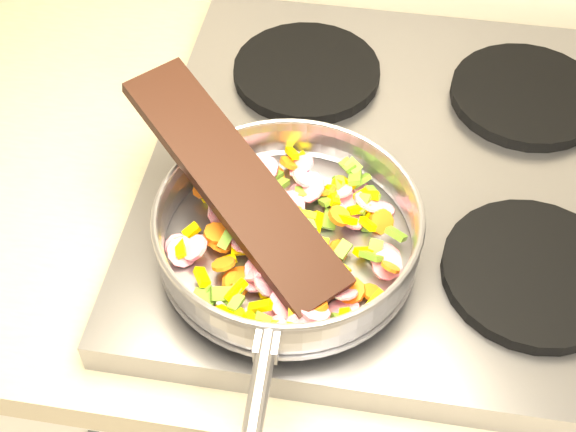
# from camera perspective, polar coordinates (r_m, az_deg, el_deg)

# --- Properties ---
(cooktop) EXTENTS (0.60, 0.60, 0.04)m
(cooktop) POSITION_cam_1_polar(r_m,az_deg,el_deg) (0.97, 8.30, 2.73)
(cooktop) COLOR #939399
(cooktop) RESTS_ON counter_top
(grate_fl) EXTENTS (0.19, 0.19, 0.02)m
(grate_fl) POSITION_cam_1_polar(r_m,az_deg,el_deg) (0.86, -1.45, -1.59)
(grate_fl) COLOR black
(grate_fl) RESTS_ON cooktop
(grate_fr) EXTENTS (0.19, 0.19, 0.02)m
(grate_fr) POSITION_cam_1_polar(r_m,az_deg,el_deg) (0.87, 17.04, -3.89)
(grate_fr) COLOR black
(grate_fr) RESTS_ON cooktop
(grate_bl) EXTENTS (0.19, 0.19, 0.02)m
(grate_bl) POSITION_cam_1_polar(r_m,az_deg,el_deg) (1.05, 1.34, 10.23)
(grate_bl) COLOR black
(grate_bl) RESTS_ON cooktop
(grate_br) EXTENTS (0.19, 0.19, 0.02)m
(grate_br) POSITION_cam_1_polar(r_m,az_deg,el_deg) (1.06, 16.59, 8.23)
(grate_br) COLOR black
(grate_br) RESTS_ON cooktop
(saute_pan) EXTENTS (0.31, 0.48, 0.06)m
(saute_pan) POSITION_cam_1_polar(r_m,az_deg,el_deg) (0.82, -0.02, -1.03)
(saute_pan) COLOR #9E9EA5
(saute_pan) RESTS_ON grate_fl
(vegetable_heap) EXTENTS (0.25, 0.26, 0.05)m
(vegetable_heap) POSITION_cam_1_polar(r_m,az_deg,el_deg) (0.83, -0.11, -1.44)
(vegetable_heap) COLOR orange
(vegetable_heap) RESTS_ON saute_pan
(wooden_spatula) EXTENTS (0.27, 0.26, 0.10)m
(wooden_spatula) POSITION_cam_1_polar(r_m,az_deg,el_deg) (0.82, -3.86, 2.47)
(wooden_spatula) COLOR black
(wooden_spatula) RESTS_ON saute_pan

